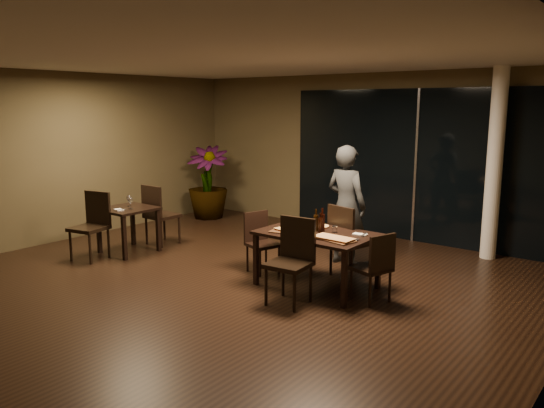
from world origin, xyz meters
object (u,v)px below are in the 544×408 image
at_px(chair_side_far, 158,212).
at_px(chair_side_near, 93,222).
at_px(potted_plant, 208,182).
at_px(bottle_a, 316,220).
at_px(chair_main_left, 260,239).
at_px(main_table, 317,238).
at_px(side_table, 128,215).
at_px(chair_main_right, 376,264).
at_px(chair_main_far, 347,237).
at_px(chair_main_near, 293,256).
at_px(diner, 346,205).
at_px(bottle_b, 320,223).
at_px(bottle_c, 322,220).

height_order(chair_side_far, chair_side_near, chair_side_near).
height_order(potted_plant, bottle_a, potted_plant).
height_order(chair_main_left, chair_side_far, chair_side_far).
bearing_deg(bottle_a, chair_side_near, -162.24).
relative_size(main_table, side_table, 1.88).
bearing_deg(chair_side_far, chair_main_right, 178.15).
relative_size(chair_side_near, bottle_a, 3.54).
bearing_deg(chair_main_far, chair_main_near, 101.30).
distance_m(chair_side_far, diner, 3.32).
distance_m(chair_side_near, diner, 4.00).
height_order(chair_main_far, bottle_b, chair_main_far).
relative_size(side_table, chair_main_far, 0.77).
bearing_deg(side_table, chair_main_left, 13.31).
bearing_deg(chair_main_left, chair_side_near, 130.39).
distance_m(potted_plant, bottle_a, 4.81).
xyz_separation_m(diner, potted_plant, (-4.09, 1.12, -0.14)).
xyz_separation_m(chair_side_near, diner, (3.31, 2.21, 0.32)).
bearing_deg(diner, potted_plant, -10.17).
distance_m(side_table, bottle_c, 3.48).
bearing_deg(bottle_a, chair_side_far, 179.18).
height_order(main_table, chair_main_far, chair_main_far).
height_order(chair_main_near, chair_side_far, chair_side_far).
distance_m(chair_main_right, bottle_a, 1.04).
xyz_separation_m(chair_main_left, chair_side_near, (-2.52, -1.12, 0.10)).
height_order(chair_main_left, chair_main_right, chair_main_right).
height_order(chair_main_right, chair_side_near, chair_side_near).
bearing_deg(chair_side_near, bottle_c, 5.23).
bearing_deg(chair_main_far, chair_main_left, 38.18).
distance_m(chair_side_near, potted_plant, 3.42).
bearing_deg(bottle_c, potted_plant, 153.42).
relative_size(chair_main_far, potted_plant, 0.67).
distance_m(chair_side_far, chair_side_near, 1.18).
bearing_deg(main_table, chair_side_far, 178.26).
relative_size(side_table, bottle_b, 3.01).
distance_m(chair_main_far, bottle_c, 0.61).
bearing_deg(chair_side_near, diner, 20.98).
xyz_separation_m(chair_main_far, chair_main_left, (-1.14, -0.54, -0.09)).
bearing_deg(bottle_b, chair_side_far, 178.41).
distance_m(chair_main_right, chair_side_far, 4.27).
relative_size(main_table, bottle_c, 4.75).
height_order(chair_side_near, bottle_c, bottle_c).
bearing_deg(potted_plant, bottle_a, -27.38).
xyz_separation_m(chair_main_right, bottle_a, (-0.96, 0.11, 0.41)).
distance_m(main_table, diner, 1.20).
bearing_deg(chair_side_far, diner, -161.32).
height_order(main_table, bottle_c, bottle_c).
xyz_separation_m(chair_main_left, bottle_c, (1.05, 0.03, 0.42)).
distance_m(bottle_a, bottle_b, 0.11).
relative_size(side_table, diner, 0.44).
bearing_deg(chair_side_near, potted_plant, 90.33).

